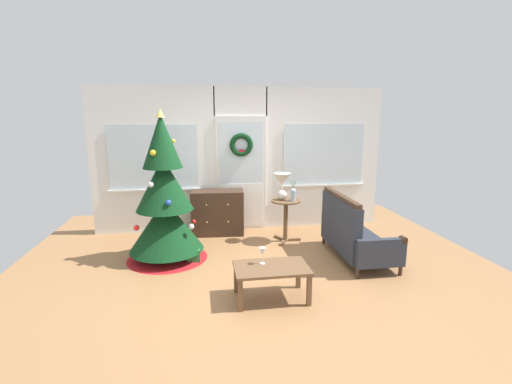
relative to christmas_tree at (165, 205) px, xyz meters
The scene contains 11 objects.
ground_plane 1.66m from the christmas_tree, 31.34° to the right, with size 6.76×6.76×0.00m, color #996B42.
back_wall_with_door 1.87m from the christmas_tree, 47.03° to the left, with size 5.20×0.19×2.55m.
christmas_tree is the anchor object (origin of this frame).
dresser_cabinet 1.37m from the christmas_tree, 52.81° to the left, with size 0.92×0.48×0.78m.
settee_sofa 2.74m from the christmas_tree, ahead, with size 0.72×1.45×0.96m.
side_table 1.97m from the christmas_tree, 14.18° to the left, with size 0.50×0.48×0.70m.
table_lamp 1.90m from the christmas_tree, 15.80° to the left, with size 0.28×0.28×0.44m.
flower_vase 2.02m from the christmas_tree, 11.84° to the left, with size 0.11×0.10×0.35m.
coffee_table 1.97m from the christmas_tree, 47.70° to the right, with size 0.85×0.53×0.39m.
wine_glass 1.80m from the christmas_tree, 47.75° to the right, with size 0.08×0.08×0.20m.
gift_box 0.83m from the christmas_tree, 24.93° to the right, with size 0.19×0.17×0.19m, color #266633.
Camera 1 is at (-0.69, -4.47, 2.07)m, focal length 25.77 mm.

